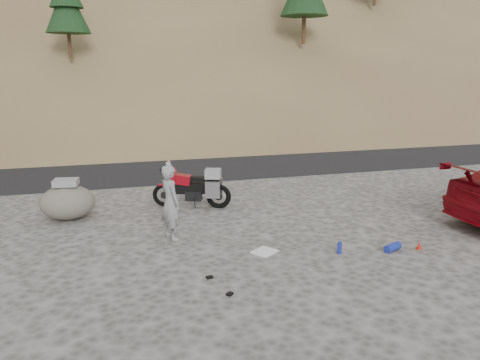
% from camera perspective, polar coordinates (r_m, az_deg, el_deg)
% --- Properties ---
extents(ground, '(140.00, 140.00, 0.00)m').
position_cam_1_polar(ground, '(10.62, -1.02, -7.35)').
color(ground, '#484542').
rests_on(ground, ground).
extents(road, '(120.00, 7.00, 0.05)m').
position_cam_1_polar(road, '(19.14, -7.88, 2.01)').
color(road, black).
rests_on(road, ground).
extents(motorcycle, '(2.11, 1.08, 1.31)m').
position_cam_1_polar(motorcycle, '(12.95, -5.51, -0.94)').
color(motorcycle, black).
rests_on(motorcycle, ground).
extents(man, '(0.59, 0.72, 1.71)m').
position_cam_1_polar(man, '(10.84, -8.32, -7.06)').
color(man, gray).
rests_on(man, ground).
extents(boulder, '(1.67, 1.54, 1.06)m').
position_cam_1_polar(boulder, '(12.71, -20.29, -2.47)').
color(boulder, '#5E5750').
rests_on(boulder, ground).
extents(gear_white_cloth, '(0.64, 0.63, 0.02)m').
position_cam_1_polar(gear_white_cloth, '(9.98, 3.01, -8.71)').
color(gear_white_cloth, white).
rests_on(gear_white_cloth, ground).
extents(gear_blue_mat, '(0.45, 0.32, 0.17)m').
position_cam_1_polar(gear_blue_mat, '(10.51, 18.11, -7.80)').
color(gear_blue_mat, '#192999').
rests_on(gear_blue_mat, ground).
extents(gear_bottle, '(0.11, 0.11, 0.25)m').
position_cam_1_polar(gear_bottle, '(10.06, 12.04, -8.11)').
color(gear_bottle, '#192999').
rests_on(gear_bottle, ground).
extents(gear_funnel, '(0.14, 0.14, 0.16)m').
position_cam_1_polar(gear_funnel, '(10.80, 21.00, -7.47)').
color(gear_funnel, '#B31D0B').
rests_on(gear_funnel, ground).
extents(gear_glove_a, '(0.13, 0.10, 0.04)m').
position_cam_1_polar(gear_glove_a, '(8.83, -3.74, -11.74)').
color(gear_glove_a, black).
rests_on(gear_glove_a, ground).
extents(gear_glove_b, '(0.14, 0.14, 0.04)m').
position_cam_1_polar(gear_glove_b, '(8.23, -1.25, -13.71)').
color(gear_glove_b, black).
rests_on(gear_glove_b, ground).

